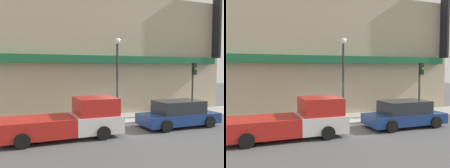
# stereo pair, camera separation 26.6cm
# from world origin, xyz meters

# --- Properties ---
(ground_plane) EXTENTS (80.00, 80.00, 0.00)m
(ground_plane) POSITION_xyz_m (0.00, 0.00, 0.00)
(ground_plane) COLOR #4C4C4F
(sidewalk) EXTENTS (36.00, 2.93, 0.15)m
(sidewalk) POSITION_xyz_m (0.00, 1.46, 0.07)
(sidewalk) COLOR #9E998E
(sidewalk) RESTS_ON ground
(building) EXTENTS (19.80, 3.80, 10.98)m
(building) POSITION_xyz_m (0.02, 4.41, 4.27)
(building) COLOR tan
(building) RESTS_ON ground
(pickup_truck) EXTENTS (5.68, 2.32, 1.87)m
(pickup_truck) POSITION_xyz_m (-3.37, -1.39, 0.81)
(pickup_truck) COLOR silver
(pickup_truck) RESTS_ON ground
(parked_car) EXTENTS (4.58, 2.11, 1.48)m
(parked_car) POSITION_xyz_m (2.89, -1.39, 0.72)
(parked_car) COLOR navy
(parked_car) RESTS_ON ground
(fire_hydrant) EXTENTS (0.20, 0.20, 0.72)m
(fire_hydrant) POSITION_xyz_m (-3.42, 0.54, 0.51)
(fire_hydrant) COLOR yellow
(fire_hydrant) RESTS_ON sidewalk
(street_lamp) EXTENTS (0.36, 0.36, 5.02)m
(street_lamp) POSITION_xyz_m (0.13, 1.02, 3.33)
(street_lamp) COLOR #2D2D2D
(street_lamp) RESTS_ON sidewalk
(traffic_light) EXTENTS (0.28, 0.42, 3.54)m
(traffic_light) POSITION_xyz_m (5.64, 0.68, 2.59)
(traffic_light) COLOR #2D2D2D
(traffic_light) RESTS_ON sidewalk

